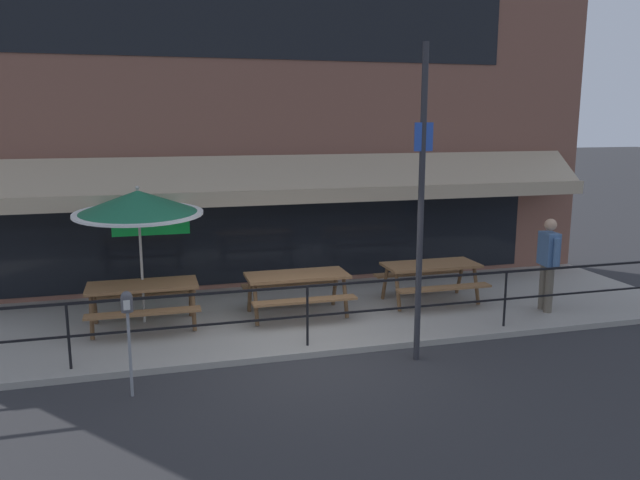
{
  "coord_description": "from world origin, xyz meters",
  "views": [
    {
      "loc": [
        -2.28,
        -8.63,
        3.56
      ],
      "look_at": [
        0.56,
        1.6,
        1.5
      ],
      "focal_mm": 35.0,
      "sensor_mm": 36.0,
      "label": 1
    }
  ],
  "objects_px": {
    "picnic_table_right": "(431,272)",
    "patio_umbrella_left": "(138,203)",
    "picnic_table_left": "(143,293)",
    "pedestrian_walking": "(548,260)",
    "street_sign_pole": "(421,204)",
    "parking_meter_near": "(127,312)",
    "picnic_table_centre": "(297,283)"
  },
  "relations": [
    {
      "from": "patio_umbrella_left",
      "to": "parking_meter_near",
      "type": "relative_size",
      "value": 1.67
    },
    {
      "from": "picnic_table_left",
      "to": "parking_meter_near",
      "type": "relative_size",
      "value": 1.27
    },
    {
      "from": "patio_umbrella_left",
      "to": "street_sign_pole",
      "type": "distance_m",
      "value": 4.73
    },
    {
      "from": "street_sign_pole",
      "to": "picnic_table_right",
      "type": "bearing_deg",
      "value": 60.52
    },
    {
      "from": "picnic_table_right",
      "to": "parking_meter_near",
      "type": "height_order",
      "value": "parking_meter_near"
    },
    {
      "from": "parking_meter_near",
      "to": "picnic_table_left",
      "type": "bearing_deg",
      "value": 86.22
    },
    {
      "from": "patio_umbrella_left",
      "to": "pedestrian_walking",
      "type": "bearing_deg",
      "value": -10.12
    },
    {
      "from": "picnic_table_right",
      "to": "parking_meter_near",
      "type": "bearing_deg",
      "value": -154.94
    },
    {
      "from": "picnic_table_centre",
      "to": "street_sign_pole",
      "type": "xyz_separation_m",
      "value": [
        1.3,
        -2.27,
        1.66
      ]
    },
    {
      "from": "picnic_table_left",
      "to": "parking_meter_near",
      "type": "distance_m",
      "value": 2.52
    },
    {
      "from": "picnic_table_left",
      "to": "patio_umbrella_left",
      "type": "distance_m",
      "value": 1.51
    },
    {
      "from": "picnic_table_right",
      "to": "patio_umbrella_left",
      "type": "height_order",
      "value": "patio_umbrella_left"
    },
    {
      "from": "patio_umbrella_left",
      "to": "picnic_table_right",
      "type": "bearing_deg",
      "value": -2.5
    },
    {
      "from": "picnic_table_centre",
      "to": "picnic_table_right",
      "type": "distance_m",
      "value": 2.64
    },
    {
      "from": "street_sign_pole",
      "to": "parking_meter_near",
      "type": "bearing_deg",
      "value": -177.5
    },
    {
      "from": "parking_meter_near",
      "to": "picnic_table_centre",
      "type": "bearing_deg",
      "value": 41.06
    },
    {
      "from": "picnic_table_left",
      "to": "parking_meter_near",
      "type": "bearing_deg",
      "value": -93.78
    },
    {
      "from": "parking_meter_near",
      "to": "patio_umbrella_left",
      "type": "bearing_deg",
      "value": 86.64
    },
    {
      "from": "patio_umbrella_left",
      "to": "parking_meter_near",
      "type": "height_order",
      "value": "patio_umbrella_left"
    },
    {
      "from": "pedestrian_walking",
      "to": "street_sign_pole",
      "type": "height_order",
      "value": "street_sign_pole"
    },
    {
      "from": "pedestrian_walking",
      "to": "patio_umbrella_left",
      "type": "bearing_deg",
      "value": 169.88
    },
    {
      "from": "picnic_table_left",
      "to": "pedestrian_walking",
      "type": "xyz_separation_m",
      "value": [
        7.1,
        -0.96,
        0.35
      ]
    },
    {
      "from": "picnic_table_left",
      "to": "picnic_table_centre",
      "type": "relative_size",
      "value": 1.0
    },
    {
      "from": "picnic_table_left",
      "to": "pedestrian_walking",
      "type": "height_order",
      "value": "pedestrian_walking"
    },
    {
      "from": "picnic_table_left",
      "to": "street_sign_pole",
      "type": "xyz_separation_m",
      "value": [
        3.95,
        -2.29,
        1.66
      ]
    },
    {
      "from": "patio_umbrella_left",
      "to": "parking_meter_near",
      "type": "bearing_deg",
      "value": -93.36
    },
    {
      "from": "picnic_table_centre",
      "to": "pedestrian_walking",
      "type": "xyz_separation_m",
      "value": [
        4.46,
        -0.93,
        0.35
      ]
    },
    {
      "from": "patio_umbrella_left",
      "to": "street_sign_pole",
      "type": "height_order",
      "value": "street_sign_pole"
    },
    {
      "from": "picnic_table_left",
      "to": "patio_umbrella_left",
      "type": "bearing_deg",
      "value": 90.0
    },
    {
      "from": "pedestrian_walking",
      "to": "street_sign_pole",
      "type": "relative_size",
      "value": 0.37
    },
    {
      "from": "pedestrian_walking",
      "to": "parking_meter_near",
      "type": "bearing_deg",
      "value": -168.26
    },
    {
      "from": "picnic_table_left",
      "to": "picnic_table_right",
      "type": "distance_m",
      "value": 5.29
    }
  ]
}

